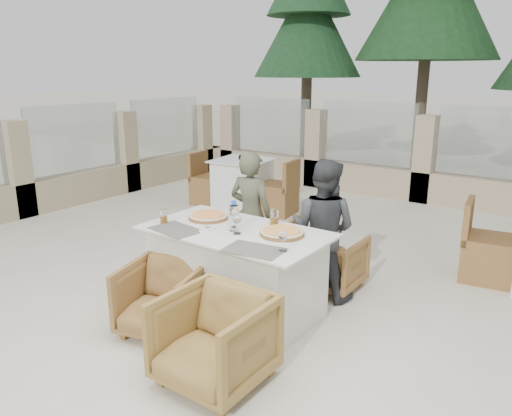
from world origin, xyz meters
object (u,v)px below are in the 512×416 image
Objects in this scene: olive_dish at (208,229)px; diner_right at (323,229)px; wine_glass_centre at (234,216)px; armchair_near_left at (163,298)px; pizza_left at (208,216)px; pizza_right at (282,232)px; armchair_far_right at (332,262)px; dining_table at (236,272)px; bg_table_a at (243,184)px; armchair_far_left at (264,242)px; diner_left at (251,215)px; armchair_near_right at (214,340)px; wine_glass_corner at (283,240)px; wine_glass_near at (237,223)px; beer_glass_left at (164,216)px; beer_glass_right at (274,217)px; water_bottle at (234,216)px.

diner_right is (0.61, 0.92, -0.13)m from olive_dish.
wine_glass_centre is 0.88m from diner_right.
diner_right reaches higher than armchair_near_left.
wine_glass_centre reaches higher than pizza_left.
armchair_far_right is at bearing 87.33° from pizza_right.
bg_table_a is at bearing 126.31° from dining_table.
armchair_far_right is (0.61, 1.14, -0.52)m from olive_dish.
armchair_far_left reaches higher than armchair_far_right.
diner_left reaches higher than olive_dish.
armchair_far_left is (-0.76, 0.83, -0.48)m from pizza_right.
bg_table_a is at bearing 124.69° from armchair_near_right.
wine_glass_corner reaches higher than olive_dish.
pizza_left reaches higher than bg_table_a.
diner_right reaches higher than wine_glass_corner.
wine_glass_centre is 1.00× the size of wine_glass_near.
beer_glass_left is 0.77m from armchair_near_left.
dining_table is 14.55× the size of olive_dish.
armchair_near_right is at bearing -83.41° from pizza_right.
pizza_left is at bearing -65.34° from bg_table_a.
armchair_near_right is (0.87, -1.85, 0.01)m from armchair_far_left.
dining_table is 2.49× the size of armchair_near_left.
diner_left is (-0.12, 1.37, 0.37)m from armchair_near_left.
beer_glass_right is 0.26× the size of armchair_far_right.
dining_table is 8.70× the size of wine_glass_centre.
armchair_far_right is 0.94m from diner_left.
dining_table is at bearing -122.58° from beer_glass_right.
wine_glass_near is (0.07, -0.05, -0.04)m from water_bottle.
water_bottle is at bearing 163.81° from wine_glass_corner.
beer_glass_right is (-0.20, 0.18, 0.05)m from pizza_right.
beer_glass_right is at bearing -54.80° from bg_table_a.
bg_table_a is at bearing -36.43° from armchair_far_right.
armchair_near_left reaches higher than armchair_far_right.
armchair_far_right is (0.80, 0.02, -0.04)m from armchair_far_left.
water_bottle is 1.44× the size of wine_glass_corner.
dining_table reaches higher than armchair_far_right.
armchair_near_left is at bearing -103.58° from olive_dish.
armchair_far_right is (0.37, 1.04, -0.59)m from wine_glass_near.
beer_glass_left is (-1.25, -0.02, -0.03)m from wine_glass_corner.
pizza_right is 1.13m from armchair_near_right.
pizza_left is at bearing -163.31° from beer_glass_right.
pizza_right reaches higher than dining_table.
armchair_far_left is 0.52× the size of diner_right.
armchair_near_right is at bearing -60.30° from dining_table.
wine_glass_near is at bearing 41.15° from armchair_near_left.
armchair_near_right is at bearing -47.10° from olive_dish.
beer_glass_right reaches higher than armchair_near_right.
armchair_near_left is at bearing -154.75° from wine_glass_corner.
dining_table is 0.58m from pizza_right.
olive_dish is at bearing 88.05° from armchair_far_left.
armchair_near_left is (-0.28, -0.60, -0.61)m from water_bottle.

